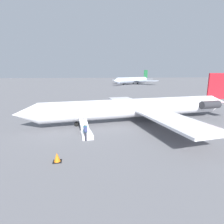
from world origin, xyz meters
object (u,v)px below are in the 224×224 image
object	(u,v)px
airplane_main	(143,107)
boarding_stairs	(86,133)
passenger	(85,131)
airplane_far_left	(133,80)

from	to	relation	value
airplane_main	boarding_stairs	distance (m)	9.30
boarding_stairs	passenger	distance (m)	1.44
airplane_main	passenger	bearing A→B (deg)	30.48
airplane_main	boarding_stairs	xyz separation A→B (m)	(7.95, 4.56, -1.58)
boarding_stairs	passenger	size ratio (longest dim) A/B	2.35
airplane_far_left	boarding_stairs	size ratio (longest dim) A/B	8.26
airplane_far_left	passenger	world-z (taller)	airplane_far_left
boarding_stairs	airplane_main	bearing A→B (deg)	-65.62
airplane_main	passenger	world-z (taller)	airplane_main
boarding_stairs	passenger	xyz separation A→B (m)	(0.12, 1.29, 0.64)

